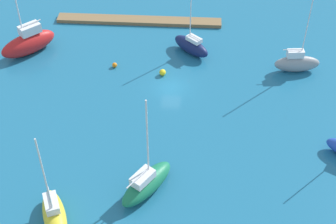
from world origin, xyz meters
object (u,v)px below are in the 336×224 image
(sailboat_red_east_end, at_px, (28,42))
(mooring_buoy_orange, at_px, (115,65))
(mooring_buoy_yellow, at_px, (163,72))
(sailboat_navy_outer_mooring, at_px, (191,46))
(sailboat_yellow_far_north, at_px, (54,215))
(pier_dock, at_px, (139,20))
(sailboat_green_far_south, at_px, (146,183))
(sailboat_gray_off_beacon, at_px, (297,63))

(sailboat_red_east_end, height_order, mooring_buoy_orange, sailboat_red_east_end)
(sailboat_red_east_end, bearing_deg, mooring_buoy_yellow, 124.87)
(mooring_buoy_orange, bearing_deg, mooring_buoy_yellow, 168.51)
(mooring_buoy_orange, relative_size, mooring_buoy_yellow, 0.78)
(sailboat_navy_outer_mooring, height_order, mooring_buoy_yellow, sailboat_navy_outer_mooring)
(sailboat_red_east_end, bearing_deg, sailboat_yellow_far_north, 66.54)
(sailboat_red_east_end, distance_m, mooring_buoy_yellow, 19.20)
(mooring_buoy_orange, bearing_deg, pier_dock, -100.40)
(sailboat_green_far_south, bearing_deg, mooring_buoy_orange, 51.43)
(sailboat_gray_off_beacon, height_order, mooring_buoy_yellow, sailboat_gray_off_beacon)
(pier_dock, relative_size, sailboat_gray_off_beacon, 2.28)
(mooring_buoy_orange, bearing_deg, sailboat_navy_outer_mooring, -158.66)
(sailboat_gray_off_beacon, xyz_separation_m, sailboat_red_east_end, (36.32, -1.95, 0.36))
(mooring_buoy_yellow, bearing_deg, sailboat_red_east_end, -11.90)
(sailboat_green_far_south, bearing_deg, sailboat_red_east_end, 72.92)
(sailboat_yellow_far_north, bearing_deg, sailboat_gray_off_beacon, 111.77)
(pier_dock, distance_m, mooring_buoy_orange, 11.63)
(pier_dock, distance_m, sailboat_red_east_end, 16.86)
(mooring_buoy_yellow, bearing_deg, pier_dock, -70.81)
(pier_dock, height_order, sailboat_red_east_end, sailboat_red_east_end)
(sailboat_gray_off_beacon, xyz_separation_m, mooring_buoy_yellow, (17.58, 2.00, -0.91))
(sailboat_gray_off_beacon, relative_size, mooring_buoy_yellow, 12.62)
(pier_dock, xyz_separation_m, sailboat_navy_outer_mooring, (-8.05, 7.48, 0.91))
(sailboat_green_far_south, distance_m, sailboat_yellow_far_north, 9.57)
(sailboat_gray_off_beacon, bearing_deg, pier_dock, 148.06)
(pier_dock, relative_size, mooring_buoy_yellow, 28.73)
(sailboat_green_far_south, distance_m, sailboat_navy_outer_mooring, 25.02)
(mooring_buoy_yellow, bearing_deg, mooring_buoy_orange, -11.49)
(sailboat_yellow_far_north, relative_size, mooring_buoy_yellow, 13.73)
(pier_dock, distance_m, sailboat_navy_outer_mooring, 11.03)
(sailboat_green_far_south, relative_size, mooring_buoy_orange, 17.93)
(pier_dock, distance_m, sailboat_green_far_south, 32.48)
(sailboat_green_far_south, height_order, sailboat_gray_off_beacon, sailboat_green_far_south)
(sailboat_green_far_south, height_order, sailboat_yellow_far_north, sailboat_green_far_south)
(mooring_buoy_yellow, bearing_deg, sailboat_yellow_far_north, 69.86)
(sailboat_green_far_south, height_order, mooring_buoy_orange, sailboat_green_far_south)
(mooring_buoy_orange, bearing_deg, sailboat_red_east_end, -12.12)
(sailboat_red_east_end, distance_m, sailboat_yellow_far_north, 29.55)
(sailboat_gray_off_beacon, height_order, mooring_buoy_orange, sailboat_gray_off_beacon)
(pier_dock, xyz_separation_m, sailboat_yellow_far_north, (4.30, 36.63, 0.85))
(pier_dock, distance_m, sailboat_yellow_far_north, 36.89)
(mooring_buoy_orange, bearing_deg, sailboat_gray_off_beacon, -178.40)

